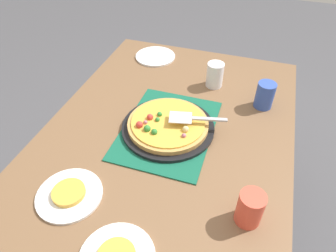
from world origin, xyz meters
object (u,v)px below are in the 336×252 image
object	(u,v)px
pizza	(168,124)
cup_corner	(215,75)
served_slice_left	(69,192)
pizza_server	(193,118)
cup_far	(250,208)
plate_side	(155,56)
cup_near	(265,95)
pizza_pan	(168,127)
plate_near_left	(70,195)

from	to	relation	value
pizza	cup_corner	size ratio (longest dim) A/B	2.75
served_slice_left	pizza_server	xyz separation A→B (m)	(-0.43, 0.31, 0.05)
pizza	cup_far	size ratio (longest dim) A/B	2.75
pizza	plate_side	distance (m)	0.60
pizza_server	cup_near	bearing A→B (deg)	134.85
pizza_pan	pizza_server	bearing A→B (deg)	103.07
served_slice_left	plate_near_left	bearing A→B (deg)	0.00
pizza	cup_corner	bearing A→B (deg)	162.99
pizza	plate_side	bearing A→B (deg)	-155.37
plate_near_left	cup_near	xyz separation A→B (m)	(-0.69, 0.57, 0.06)
pizza	pizza_server	world-z (taller)	pizza_server
plate_near_left	cup_corner	world-z (taller)	cup_corner
plate_near_left	served_slice_left	bearing A→B (deg)	0.00
plate_near_left	pizza_server	world-z (taller)	pizza_server
cup_far	pizza_server	world-z (taller)	cup_far
pizza	served_slice_left	xyz separation A→B (m)	(0.41, -0.21, -0.02)
cup_near	plate_near_left	bearing A→B (deg)	-39.34
cup_near	cup_corner	size ratio (longest dim) A/B	1.00
pizza	served_slice_left	bearing A→B (deg)	-27.22
served_slice_left	cup_far	distance (m)	0.58
pizza	pizza_server	xyz separation A→B (m)	(-0.02, 0.10, 0.04)
served_slice_left	cup_far	world-z (taller)	cup_far
plate_side	cup_far	xyz separation A→B (m)	(0.86, 0.61, 0.06)
cup_near	pizza_server	distance (m)	0.37
plate_near_left	cup_far	xyz separation A→B (m)	(-0.10, 0.57, 0.06)
cup_corner	cup_far	bearing A→B (deg)	19.69
plate_near_left	cup_far	bearing A→B (deg)	99.43
pizza_pan	plate_near_left	xyz separation A→B (m)	(0.41, -0.21, -0.01)
cup_near	pizza_server	bearing A→B (deg)	-45.15
plate_near_left	plate_side	bearing A→B (deg)	-177.59
plate_near_left	pizza_server	xyz separation A→B (m)	(-0.43, 0.31, 0.06)
plate_side	cup_near	world-z (taller)	cup_near
plate_near_left	pizza_server	distance (m)	0.54
plate_near_left	plate_side	world-z (taller)	same
plate_near_left	cup_far	world-z (taller)	cup_far
pizza_pan	cup_corner	xyz separation A→B (m)	(-0.38, 0.11, 0.05)
cup_far	cup_corner	size ratio (longest dim) A/B	1.00
pizza	cup_near	bearing A→B (deg)	128.41
pizza_server	cup_far	bearing A→B (deg)	38.22
cup_near	cup_far	bearing A→B (deg)	0.51
plate_near_left	served_slice_left	xyz separation A→B (m)	(0.00, 0.00, 0.01)
served_slice_left	plate_side	bearing A→B (deg)	-177.59
plate_near_left	cup_corner	bearing A→B (deg)	157.49
pizza	served_slice_left	world-z (taller)	pizza
cup_near	cup_far	distance (m)	0.60
plate_side	cup_corner	bearing A→B (deg)	65.04
served_slice_left	pizza_pan	bearing A→B (deg)	152.75
cup_far	served_slice_left	bearing A→B (deg)	-80.57
pizza_pan	cup_corner	size ratio (longest dim) A/B	3.17
plate_near_left	cup_near	size ratio (longest dim) A/B	1.83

